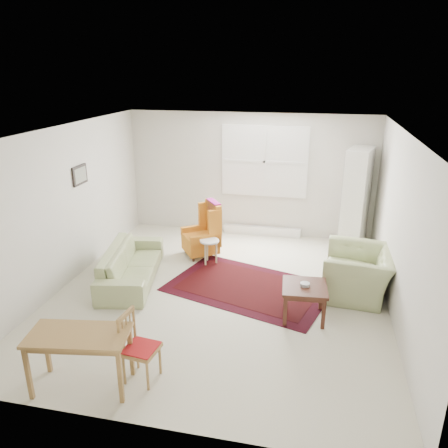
% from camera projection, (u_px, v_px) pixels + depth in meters
% --- Properties ---
extents(room, '(5.04, 5.54, 2.51)m').
position_uv_depth(room, '(224.00, 213.00, 6.56)').
color(room, beige).
rests_on(room, ground).
extents(rug, '(2.82, 2.24, 0.02)m').
position_uv_depth(rug, '(249.00, 287.00, 6.97)').
color(rug, black).
rests_on(rug, ground).
extents(sofa, '(1.11, 2.04, 0.78)m').
position_uv_depth(sofa, '(131.00, 258.00, 7.11)').
color(sofa, '#96A16B').
rests_on(sofa, ground).
extents(armchair, '(1.08, 1.21, 0.87)m').
position_uv_depth(armchair, '(358.00, 268.00, 6.64)').
color(armchair, '#96A16B').
rests_on(armchair, ground).
extents(wingback_chair, '(0.86, 0.85, 1.03)m').
position_uv_depth(wingback_chair, '(200.00, 229.00, 8.02)').
color(wingback_chair, orange).
rests_on(wingback_chair, ground).
extents(coffee_table, '(0.65, 0.65, 0.50)m').
position_uv_depth(coffee_table, '(304.00, 301.00, 6.07)').
color(coffee_table, '#411E14').
rests_on(coffee_table, ground).
extents(stool, '(0.37, 0.37, 0.45)m').
position_uv_depth(stool, '(210.00, 252.00, 7.78)').
color(stool, white).
rests_on(stool, ground).
extents(cabinet, '(0.60, 0.86, 1.94)m').
position_uv_depth(cabinet, '(356.00, 200.00, 8.20)').
color(cabinet, white).
rests_on(cabinet, ground).
extents(desk, '(1.13, 0.69, 0.67)m').
position_uv_depth(desk, '(81.00, 360.00, 4.72)').
color(desk, olive).
rests_on(desk, ground).
extents(desk_chair, '(0.40, 0.40, 0.82)m').
position_uv_depth(desk_chair, '(141.00, 348.00, 4.80)').
color(desk_chair, olive).
rests_on(desk_chair, ground).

